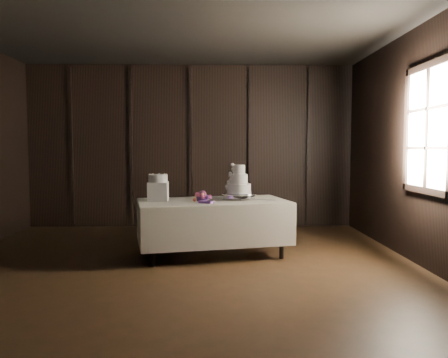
% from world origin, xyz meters
% --- Properties ---
extents(room, '(6.08, 7.08, 3.08)m').
position_xyz_m(room, '(0.00, 0.00, 1.50)').
color(room, black).
rests_on(room, ground).
extents(window, '(0.06, 1.16, 1.56)m').
position_xyz_m(window, '(2.97, 0.50, 1.70)').
color(window, black).
rests_on(window, room).
extents(display_table, '(2.16, 1.44, 0.76)m').
position_xyz_m(display_table, '(0.42, 1.24, 0.42)').
color(display_table, beige).
rests_on(display_table, ground).
extents(cake_stand, '(0.56, 0.56, 0.09)m').
position_xyz_m(cake_stand, '(0.78, 1.31, 0.81)').
color(cake_stand, silver).
rests_on(cake_stand, display_table).
extents(wedding_cake, '(0.37, 0.32, 0.39)m').
position_xyz_m(wedding_cake, '(0.75, 1.29, 1.00)').
color(wedding_cake, white).
rests_on(wedding_cake, cake_stand).
extents(bouquet, '(0.42, 0.47, 0.18)m').
position_xyz_m(bouquet, '(0.28, 1.04, 0.82)').
color(bouquet, '#BE426C').
rests_on(bouquet, display_table).
extents(box_pedestal, '(0.26, 0.26, 0.25)m').
position_xyz_m(box_pedestal, '(-0.32, 1.22, 0.89)').
color(box_pedestal, white).
rests_on(box_pedestal, display_table).
extents(small_cake, '(0.31, 0.31, 0.10)m').
position_xyz_m(small_cake, '(-0.32, 1.22, 1.06)').
color(small_cake, white).
rests_on(small_cake, box_pedestal).
extents(cake_knife, '(0.30, 0.26, 0.01)m').
position_xyz_m(cake_knife, '(1.08, 1.26, 0.77)').
color(cake_knife, silver).
rests_on(cake_knife, display_table).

